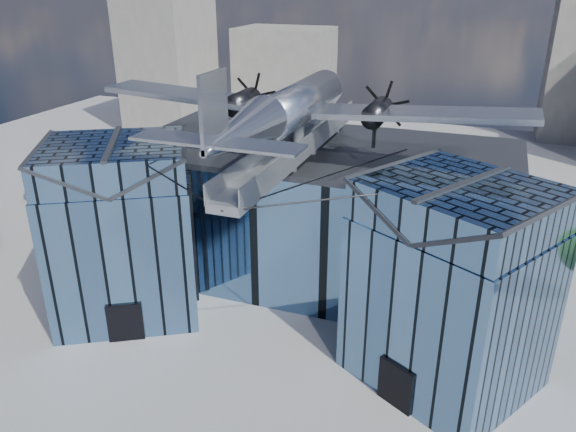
% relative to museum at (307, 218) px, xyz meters
% --- Properties ---
extents(ground_plane, '(120.00, 120.00, 0.00)m').
position_rel_museum_xyz_m(ground_plane, '(-0.00, -5.82, -5.54)').
color(ground_plane, gray).
extents(museum, '(32.88, 24.50, 17.60)m').
position_rel_museum_xyz_m(museum, '(0.00, 0.00, 0.00)').
color(museum, '#4D729C').
rests_on(museum, ground).
extents(bg_towers, '(77.00, 24.50, 26.00)m').
position_rel_museum_xyz_m(bg_towers, '(1.45, 44.67, 4.47)').
color(bg_towers, slate).
rests_on(bg_towers, ground).
extents(tree_side_w, '(4.63, 4.63, 5.59)m').
position_rel_museum_xyz_m(tree_side_w, '(-29.23, 6.18, -1.75)').
color(tree_side_w, black).
rests_on(tree_side_w, ground).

